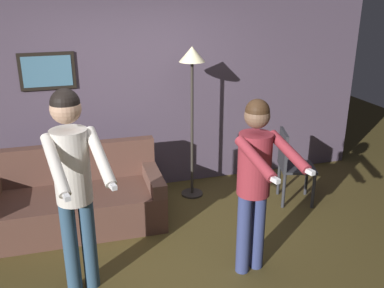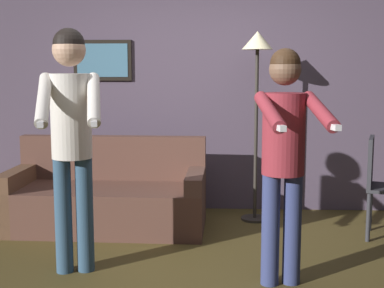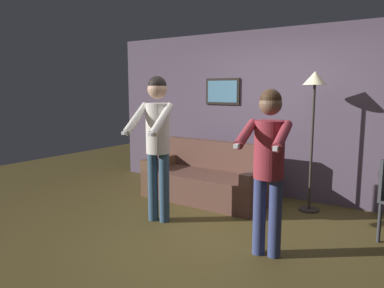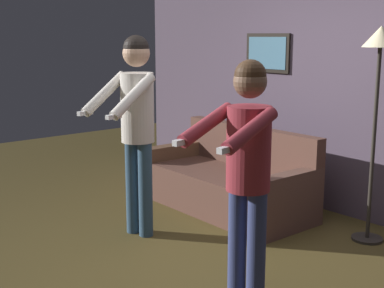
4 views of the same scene
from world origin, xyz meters
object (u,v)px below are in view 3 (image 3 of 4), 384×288
torchiere_lamp (314,97)px  couch (207,182)px  person_standing_left (157,134)px  person_standing_right (268,157)px

torchiere_lamp → couch: bearing=-167.0°
couch → torchiere_lamp: torchiere_lamp is taller
couch → person_standing_left: 1.45m
torchiere_lamp → person_standing_right: size_ratio=1.14×
person_standing_left → person_standing_right: person_standing_left is taller
couch → torchiere_lamp: 1.99m
couch → person_standing_right: 2.18m
couch → torchiere_lamp: (1.47, 0.34, 1.30)m
couch → person_standing_left: (-0.01, -1.17, 0.86)m
person_standing_right → couch: bearing=138.7°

